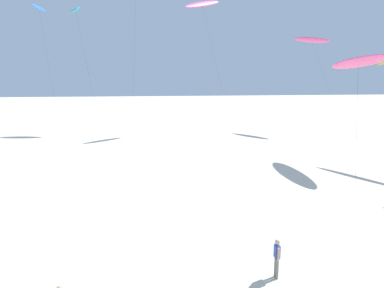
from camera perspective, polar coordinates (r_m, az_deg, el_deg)
flying_kite_0 at (r=54.46m, az=-21.80°, el=18.27°), size 4.46×13.49×17.30m
flying_kite_1 at (r=60.21m, az=17.34°, el=14.58°), size 3.93×11.80×14.12m
flying_kite_5 at (r=38.68m, az=23.52°, el=11.11°), size 4.40×10.85×10.31m
flying_kite_6 at (r=56.97m, az=1.53°, el=20.09°), size 6.93×6.87×19.27m
flying_kite_8 at (r=59.24m, az=-16.96°, el=18.59°), size 4.45×6.71×18.19m
person_near_right at (r=16.73m, az=12.51°, el=-16.08°), size 0.21×0.51×1.68m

